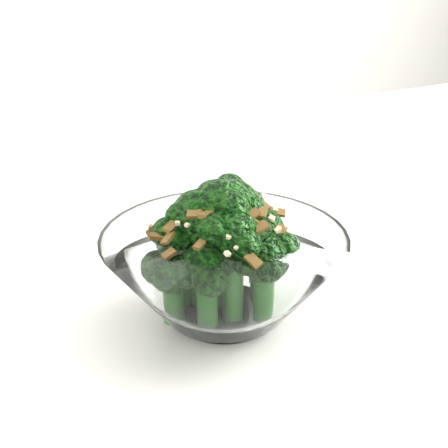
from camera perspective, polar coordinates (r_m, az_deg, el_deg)
name	(u,v)px	position (r m, az deg, el deg)	size (l,w,h in m)	color
table	(295,282)	(0.74, 5.95, -4.81)	(1.32, 0.99, 0.75)	white
broccoli_dish	(224,266)	(0.53, -0.04, -3.48)	(0.19, 0.19, 0.12)	white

